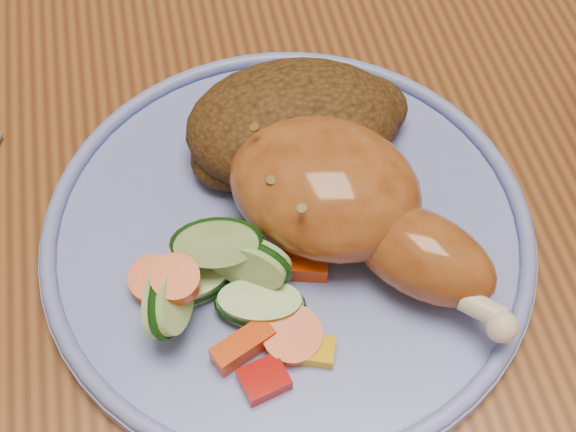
# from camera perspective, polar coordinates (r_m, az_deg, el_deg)

# --- Properties ---
(dining_table) EXTENTS (0.90, 1.40, 0.75)m
(dining_table) POSITION_cam_1_polar(r_m,az_deg,el_deg) (0.64, 5.34, 2.23)
(dining_table) COLOR brown
(dining_table) RESTS_ON ground
(plate) EXTENTS (0.31, 0.31, 0.01)m
(plate) POSITION_cam_1_polar(r_m,az_deg,el_deg) (0.50, -0.00, -1.36)
(plate) COLOR #6A78C9
(plate) RESTS_ON dining_table
(plate_rim) EXTENTS (0.30, 0.30, 0.01)m
(plate_rim) POSITION_cam_1_polar(r_m,az_deg,el_deg) (0.49, -0.00, -0.66)
(plate_rim) COLOR #6A78C9
(plate_rim) RESTS_ON plate
(chicken_leg) EXTENTS (0.17, 0.19, 0.06)m
(chicken_leg) POSITION_cam_1_polar(r_m,az_deg,el_deg) (0.47, 4.25, 0.95)
(chicken_leg) COLOR #9F5321
(chicken_leg) RESTS_ON plate
(rice_pilaf) EXTENTS (0.15, 0.10, 0.06)m
(rice_pilaf) POSITION_cam_1_polar(r_m,az_deg,el_deg) (0.52, 0.66, 6.54)
(rice_pilaf) COLOR #4A2E12
(rice_pilaf) RESTS_ON plate
(vegetable_pile) EXTENTS (0.12, 0.11, 0.06)m
(vegetable_pile) POSITION_cam_1_polar(r_m,az_deg,el_deg) (0.46, -4.74, -4.97)
(vegetable_pile) COLOR #A50A05
(vegetable_pile) RESTS_ON plate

